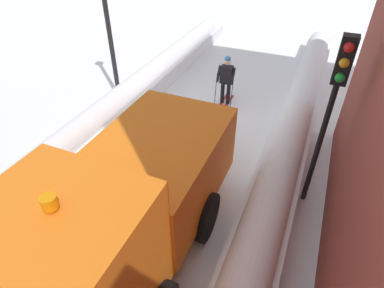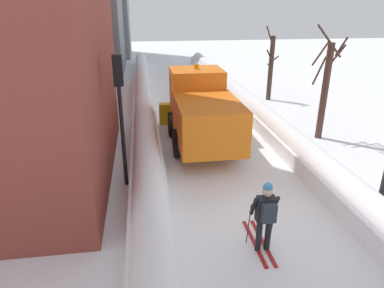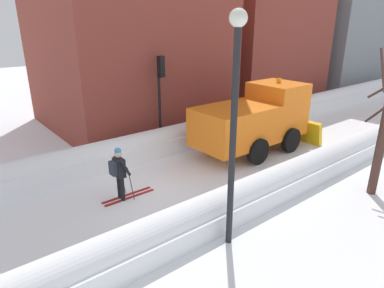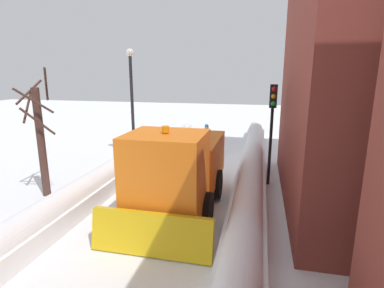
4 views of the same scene
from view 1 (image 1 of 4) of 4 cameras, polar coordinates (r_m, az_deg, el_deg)
plow_truck at (r=6.06m, az=-11.58°, el=-11.16°), size 3.20×5.98×3.12m
skier at (r=11.52m, az=6.14°, el=11.58°), size 0.62×1.80×1.81m
traffic_light_pole at (r=6.84m, az=23.82°, el=7.58°), size 0.28×0.42×4.12m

